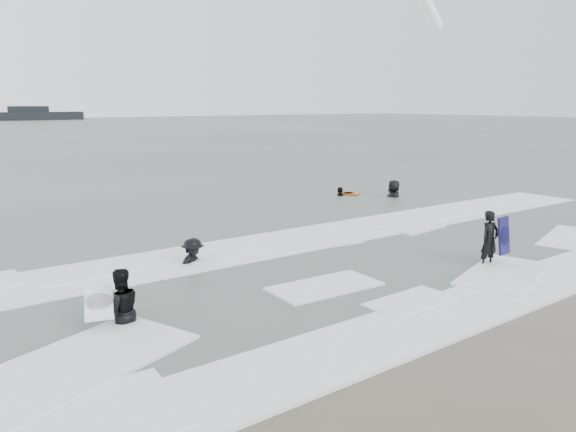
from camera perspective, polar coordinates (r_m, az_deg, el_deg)
ground at (r=12.24m, az=14.05°, el=-8.83°), size 320.00×320.00×0.00m
surfer_centre at (r=15.39m, az=19.62°, el=-4.97°), size 0.58×0.42×1.51m
surfer_wading at (r=11.34m, az=-16.56°, el=-10.61°), size 0.85×0.68×1.67m
surfer_breaker at (r=14.90m, az=-9.61°, el=-4.97°), size 1.17×0.93×1.58m
surfer_right_near at (r=25.49m, az=5.32°, el=1.95°), size 0.93×0.95×1.60m
surfer_right_far at (r=25.55m, az=10.68°, el=1.83°), size 1.06×1.14×1.95m
surf_foam at (r=14.73m, az=2.98°, el=-4.85°), size 30.03×9.06×0.09m
bodyboards at (r=16.85m, az=5.23°, el=-1.20°), size 15.03×11.53×1.25m
vessel_horizon at (r=153.97m, az=-24.83°, el=9.28°), size 25.20×4.50×3.42m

